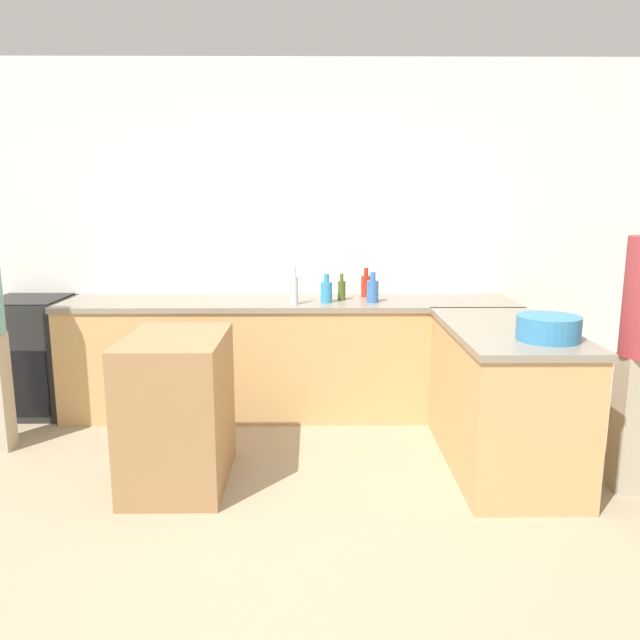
% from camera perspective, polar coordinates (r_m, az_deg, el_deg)
% --- Properties ---
extents(ground_plane, '(14.00, 14.00, 0.00)m').
position_cam_1_polar(ground_plane, '(3.08, -4.38, -21.39)').
color(ground_plane, tan).
extents(wall_back, '(8.00, 0.06, 2.70)m').
position_cam_1_polar(wall_back, '(5.05, -2.75, 7.72)').
color(wall_back, white).
rests_on(wall_back, ground_plane).
extents(counter_back, '(3.41, 0.69, 0.88)m').
position_cam_1_polar(counter_back, '(4.84, -2.82, -3.33)').
color(counter_back, tan).
rests_on(counter_back, ground_plane).
extents(counter_peninsula, '(0.69, 1.38, 0.88)m').
position_cam_1_polar(counter_peninsula, '(4.04, 16.40, -6.73)').
color(counter_peninsula, tan).
rests_on(counter_peninsula, ground_plane).
extents(range_oven, '(0.58, 0.61, 0.90)m').
position_cam_1_polar(range_oven, '(5.33, -24.87, -2.97)').
color(range_oven, black).
rests_on(range_oven, ground_plane).
extents(island_table, '(0.56, 0.79, 0.88)m').
position_cam_1_polar(island_table, '(3.75, -12.87, -8.02)').
color(island_table, '#997047').
rests_on(island_table, ground_plane).
extents(mixing_bowl, '(0.34, 0.34, 0.13)m').
position_cam_1_polar(mixing_bowl, '(3.63, 20.16, -0.70)').
color(mixing_bowl, teal).
rests_on(mixing_bowl, counter_peninsula).
extents(hot_sauce_bottle, '(0.08, 0.08, 0.23)m').
position_cam_1_polar(hot_sauce_bottle, '(4.92, 4.22, 3.19)').
color(hot_sauce_bottle, red).
rests_on(hot_sauce_bottle, counter_back).
extents(vinegar_bottle_clear, '(0.06, 0.06, 0.28)m').
position_cam_1_polar(vinegar_bottle_clear, '(4.54, -2.37, 2.83)').
color(vinegar_bottle_clear, silver).
rests_on(vinegar_bottle_clear, counter_back).
extents(dish_soap_bottle, '(0.09, 0.09, 0.21)m').
position_cam_1_polar(dish_soap_bottle, '(4.62, 0.59, 2.65)').
color(dish_soap_bottle, '#338CBF').
rests_on(dish_soap_bottle, counter_back).
extents(olive_oil_bottle, '(0.06, 0.06, 0.20)m').
position_cam_1_polar(olive_oil_bottle, '(4.74, 1.99, 2.80)').
color(olive_oil_bottle, '#475B1E').
rests_on(olive_oil_bottle, counter_back).
extents(water_bottle_blue, '(0.09, 0.09, 0.23)m').
position_cam_1_polar(water_bottle_blue, '(4.65, 4.83, 2.72)').
color(water_bottle_blue, '#386BB7').
rests_on(water_bottle_blue, counter_back).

